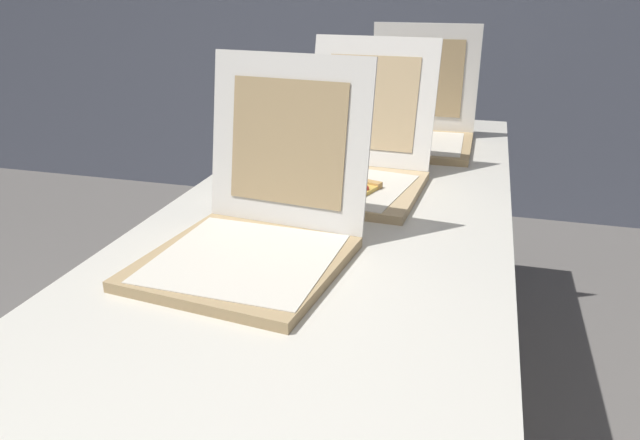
{
  "coord_description": "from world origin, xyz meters",
  "views": [
    {
      "loc": [
        0.34,
        -0.66,
        1.27
      ],
      "look_at": [
        0.02,
        0.48,
        0.8
      ],
      "focal_mm": 33.51,
      "sensor_mm": 36.0,
      "label": 1
    }
  ],
  "objects_px": {
    "table": "(332,232)",
    "pizza_box_front": "(254,233)",
    "pizza_box_back": "(417,129)",
    "cup_white_mid": "(228,187)",
    "cup_white_far": "(292,154)",
    "pizza_box_middle": "(353,167)"
  },
  "relations": [
    {
      "from": "table",
      "to": "cup_white_mid",
      "type": "xyz_separation_m",
      "value": [
        -0.29,
        0.04,
        0.08
      ]
    },
    {
      "from": "pizza_box_front",
      "to": "pizza_box_back",
      "type": "height_order",
      "value": "pizza_box_back"
    },
    {
      "from": "table",
      "to": "pizza_box_front",
      "type": "xyz_separation_m",
      "value": [
        -0.09,
        -0.27,
        0.1
      ]
    },
    {
      "from": "pizza_box_back",
      "to": "cup_white_mid",
      "type": "height_order",
      "value": "pizza_box_back"
    },
    {
      "from": "pizza_box_front",
      "to": "cup_white_far",
      "type": "height_order",
      "value": "pizza_box_front"
    },
    {
      "from": "table",
      "to": "pizza_box_middle",
      "type": "relative_size",
      "value": 4.79
    },
    {
      "from": "pizza_box_front",
      "to": "pizza_box_middle",
      "type": "bearing_deg",
      "value": 86.17
    },
    {
      "from": "pizza_box_front",
      "to": "cup_white_mid",
      "type": "relative_size",
      "value": 7.24
    },
    {
      "from": "pizza_box_front",
      "to": "table",
      "type": "bearing_deg",
      "value": 78.02
    },
    {
      "from": "pizza_box_middle",
      "to": "cup_white_far",
      "type": "bearing_deg",
      "value": 148.19
    },
    {
      "from": "table",
      "to": "cup_white_mid",
      "type": "height_order",
      "value": "cup_white_mid"
    },
    {
      "from": "pizza_box_front",
      "to": "pizza_box_middle",
      "type": "xyz_separation_m",
      "value": [
        0.09,
        0.5,
        -0.0
      ]
    },
    {
      "from": "cup_white_mid",
      "to": "pizza_box_back",
      "type": "bearing_deg",
      "value": 59.43
    },
    {
      "from": "table",
      "to": "pizza_box_middle",
      "type": "distance_m",
      "value": 0.25
    },
    {
      "from": "table",
      "to": "pizza_box_back",
      "type": "xyz_separation_m",
      "value": [
        0.12,
        0.73,
        0.1
      ]
    },
    {
      "from": "pizza_box_middle",
      "to": "pizza_box_back",
      "type": "distance_m",
      "value": 0.52
    },
    {
      "from": "pizza_box_back",
      "to": "cup_white_mid",
      "type": "relative_size",
      "value": 5.95
    },
    {
      "from": "cup_white_mid",
      "to": "cup_white_far",
      "type": "bearing_deg",
      "value": 79.95
    },
    {
      "from": "cup_white_mid",
      "to": "pizza_box_middle",
      "type": "bearing_deg",
      "value": 32.46
    },
    {
      "from": "pizza_box_front",
      "to": "pizza_box_middle",
      "type": "distance_m",
      "value": 0.51
    },
    {
      "from": "pizza_box_front",
      "to": "cup_white_mid",
      "type": "xyz_separation_m",
      "value": [
        -0.2,
        0.32,
        -0.02
      ]
    },
    {
      "from": "table",
      "to": "pizza_box_front",
      "type": "height_order",
      "value": "pizza_box_front"
    }
  ]
}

